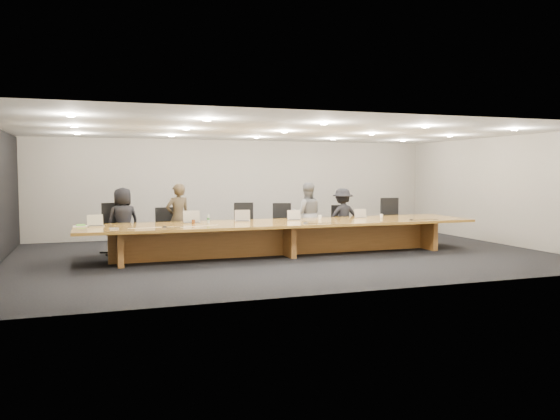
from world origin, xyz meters
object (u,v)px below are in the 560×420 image
at_px(chair_left, 168,229).
at_px(amber_mug, 193,222).
at_px(person_b, 178,218).
at_px(laptop_a, 96,220).
at_px(laptop_c, 242,216).
at_px(chair_mid_right, 282,225).
at_px(mic_center, 306,223).
at_px(laptop_d, 295,215).
at_px(mic_left, 165,227).
at_px(laptop_b, 192,217).
at_px(person_c, 307,214).
at_px(paper_cup_near, 320,217).
at_px(chair_far_left, 117,228).
at_px(chair_mid_left, 244,225).
at_px(paper_cup_far, 381,216).
at_px(water_bottle, 208,219).
at_px(chair_right, 342,224).
at_px(person_a, 123,221).
at_px(av_box, 114,228).
at_px(conference_table, 284,232).
at_px(chair_far_right, 393,220).
at_px(mic_right, 411,219).
at_px(laptop_e, 362,213).
at_px(person_d, 343,216).

bearing_deg(chair_left, amber_mug, -78.62).
relative_size(person_b, laptop_a, 5.03).
bearing_deg(laptop_a, laptop_c, -6.87).
relative_size(chair_mid_right, mic_center, 8.68).
xyz_separation_m(laptop_d, mic_left, (-3.08, -0.66, -0.11)).
bearing_deg(laptop_b, laptop_a, -175.36).
height_order(person_c, paper_cup_near, person_c).
bearing_deg(laptop_d, chair_far_left, 178.18).
xyz_separation_m(chair_mid_left, paper_cup_far, (3.22, -1.02, 0.22)).
relative_size(laptop_b, paper_cup_far, 4.04).
bearing_deg(water_bottle, amber_mug, -171.73).
relative_size(chair_far_left, person_b, 0.74).
xyz_separation_m(chair_right, person_a, (-5.52, -0.12, 0.25)).
bearing_deg(person_a, laptop_b, 130.02).
relative_size(person_b, mic_center, 12.56).
bearing_deg(laptop_b, chair_mid_left, 35.34).
distance_m(chair_mid_left, person_b, 1.66).
xyz_separation_m(chair_mid_left, amber_mug, (-1.44, -1.07, 0.22)).
xyz_separation_m(chair_mid_left, mic_center, (0.89, -1.81, 0.19)).
distance_m(chair_mid_left, av_box, 3.55).
height_order(conference_table, water_bottle, water_bottle).
distance_m(chair_left, paper_cup_far, 5.20).
bearing_deg(mic_center, av_box, 177.95).
distance_m(conference_table, mic_left, 2.75).
xyz_separation_m(chair_mid_right, chair_far_right, (3.13, -0.05, 0.04)).
relative_size(conference_table, laptop_a, 28.07).
relative_size(paper_cup_near, mic_right, 0.89).
distance_m(chair_mid_left, mic_left, 2.69).
bearing_deg(water_bottle, paper_cup_far, -0.03).
xyz_separation_m(person_b, person_c, (3.25, 0.04, -0.00)).
relative_size(chair_mid_left, laptop_e, 3.88).
xyz_separation_m(paper_cup_near, mic_center, (-0.73, -0.91, -0.03)).
distance_m(person_b, paper_cup_far, 4.94).
bearing_deg(laptop_d, chair_mid_right, 100.73).
bearing_deg(person_c, laptop_d, 67.54).
bearing_deg(chair_right, chair_far_left, -176.58).
height_order(person_d, laptop_d, person_d).
xyz_separation_m(person_d, paper_cup_near, (-0.97, -0.78, 0.07)).
bearing_deg(mic_left, av_box, -177.74).
bearing_deg(av_box, chair_far_right, 4.39).
bearing_deg(laptop_e, water_bottle, -168.29).
height_order(chair_right, paper_cup_far, chair_right).
bearing_deg(laptop_b, conference_table, -7.50).
bearing_deg(laptop_e, chair_left, 178.46).
distance_m(laptop_a, mic_center, 4.43).
bearing_deg(chair_mid_left, chair_left, -171.07).
relative_size(chair_far_left, paper_cup_far, 13.27).
relative_size(paper_cup_near, mic_left, 0.81).
xyz_separation_m(water_bottle, mic_left, (-1.03, -0.61, -0.08)).
relative_size(chair_right, laptop_b, 2.82).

